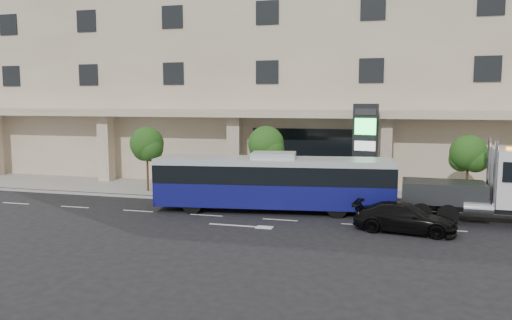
{
  "coord_description": "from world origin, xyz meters",
  "views": [
    {
      "loc": [
        5.23,
        -25.84,
        6.02
      ],
      "look_at": [
        -2.21,
        2.0,
        2.61
      ],
      "focal_mm": 35.0,
      "sensor_mm": 36.0,
      "label": 1
    }
  ],
  "objects_px": {
    "black_sedan": "(404,218)",
    "signage_pylon": "(365,151)",
    "city_bus": "(273,181)",
    "tow_truck": "(496,189)"
  },
  "relations": [
    {
      "from": "black_sedan",
      "to": "signage_pylon",
      "type": "bearing_deg",
      "value": 25.84
    },
    {
      "from": "tow_truck",
      "to": "signage_pylon",
      "type": "relative_size",
      "value": 1.6
    },
    {
      "from": "city_bus",
      "to": "black_sedan",
      "type": "relative_size",
      "value": 2.83
    },
    {
      "from": "city_bus",
      "to": "black_sedan",
      "type": "xyz_separation_m",
      "value": [
        6.83,
        -2.69,
        -0.99
      ]
    },
    {
      "from": "black_sedan",
      "to": "signage_pylon",
      "type": "height_order",
      "value": "signage_pylon"
    },
    {
      "from": "tow_truck",
      "to": "black_sedan",
      "type": "relative_size",
      "value": 1.98
    },
    {
      "from": "tow_truck",
      "to": "black_sedan",
      "type": "height_order",
      "value": "tow_truck"
    },
    {
      "from": "signage_pylon",
      "to": "city_bus",
      "type": "bearing_deg",
      "value": -128.64
    },
    {
      "from": "city_bus",
      "to": "black_sedan",
      "type": "height_order",
      "value": "city_bus"
    },
    {
      "from": "tow_truck",
      "to": "signage_pylon",
      "type": "bearing_deg",
      "value": 151.18
    }
  ]
}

